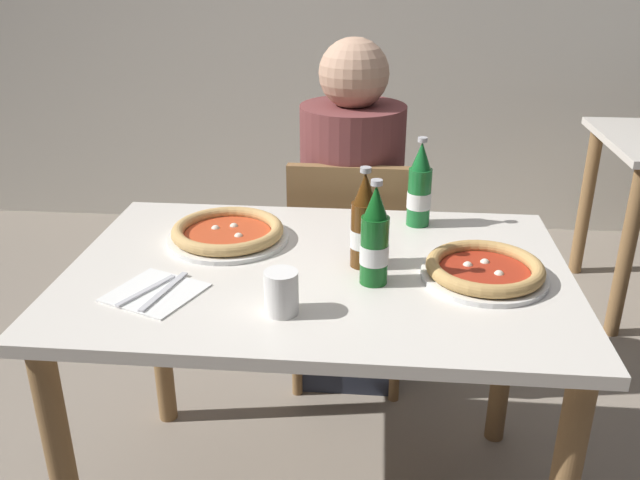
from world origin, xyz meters
name	(u,v)px	position (x,y,z in m)	size (l,w,h in m)	color
dining_table_main	(318,309)	(0.00, 0.00, 0.64)	(1.20, 0.80, 0.75)	silver
chair_behind_table	(349,261)	(0.05, 0.61, 0.48)	(0.41, 0.41, 0.85)	olive
diner_seated	(351,227)	(0.05, 0.66, 0.58)	(0.34, 0.34, 1.21)	#2D3342
pizza_margherita_near	(485,270)	(0.39, -0.02, 0.77)	(0.29, 0.29, 0.04)	white
pizza_marinara_far	(228,233)	(-0.25, 0.14, 0.77)	(0.32, 0.32, 0.04)	white
beer_bottle_left	(420,189)	(0.25, 0.30, 0.85)	(0.07, 0.07, 0.25)	#196B2D
beer_bottle_center	(364,225)	(0.11, 0.02, 0.85)	(0.07, 0.07, 0.25)	#512D0F
beer_bottle_right	(375,241)	(0.13, -0.07, 0.85)	(0.07, 0.07, 0.25)	#14591E
napkin_with_cutlery	(155,292)	(-0.35, -0.16, 0.75)	(0.23, 0.23, 0.01)	white
paper_cup	(281,292)	(-0.06, -0.22, 0.80)	(0.07, 0.07, 0.10)	white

